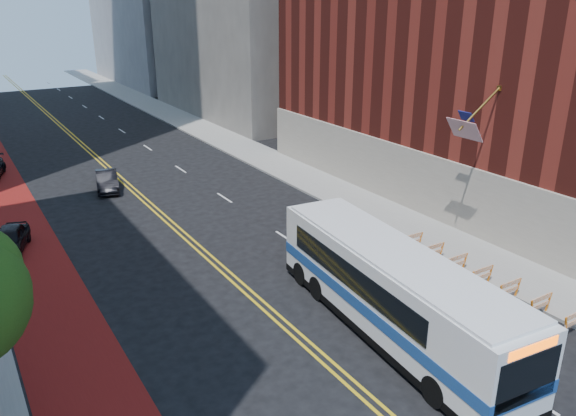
% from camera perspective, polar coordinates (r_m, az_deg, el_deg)
% --- Properties ---
extents(ground, '(160.00, 160.00, 0.00)m').
position_cam_1_polar(ground, '(19.97, 9.84, -19.91)').
color(ground, black).
rests_on(ground, ground).
extents(sidewalk_right, '(4.00, 140.00, 0.15)m').
position_cam_1_polar(sidewalk_right, '(48.50, -2.91, 5.34)').
color(sidewalk_right, gray).
rests_on(sidewalk_right, ground).
extents(bus_lane_paint, '(3.60, 140.00, 0.01)m').
position_cam_1_polar(bus_lane_paint, '(43.01, -26.99, 0.92)').
color(bus_lane_paint, maroon).
rests_on(bus_lane_paint, ground).
extents(center_line_inner, '(0.14, 140.00, 0.01)m').
position_cam_1_polar(center_line_inner, '(44.18, -16.85, 2.81)').
color(center_line_inner, gold).
rests_on(center_line_inner, ground).
extents(center_line_outer, '(0.14, 140.00, 0.01)m').
position_cam_1_polar(center_line_outer, '(44.27, -16.41, 2.90)').
color(center_line_outer, gold).
rests_on(center_line_outer, ground).
extents(lane_dashes, '(0.14, 98.20, 0.01)m').
position_cam_1_polar(lane_dashes, '(52.91, -14.07, 5.97)').
color(lane_dashes, silver).
rests_on(lane_dashes, ground).
extents(brick_building, '(18.73, 36.00, 22.00)m').
position_cam_1_polar(brick_building, '(39.86, 23.88, 16.24)').
color(brick_building, '#5E1B15').
rests_on(brick_building, ground).
extents(construction_barriers, '(1.42, 10.91, 1.00)m').
position_cam_1_polar(construction_barriers, '(27.64, 20.37, -6.96)').
color(construction_barriers, orange).
rests_on(construction_barriers, ground).
extents(transit_bus, '(4.09, 13.47, 3.65)m').
position_cam_1_polar(transit_bus, '(23.06, 10.40, -8.16)').
color(transit_bus, white).
rests_on(transit_bus, ground).
extents(car_a, '(2.79, 4.25, 1.35)m').
position_cam_1_polar(car_a, '(33.65, -26.46, -2.90)').
color(car_a, black).
rests_on(car_a, ground).
extents(car_b, '(2.29, 4.33, 1.36)m').
position_cam_1_polar(car_b, '(41.79, -17.91, 2.66)').
color(car_b, black).
rests_on(car_b, ground).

